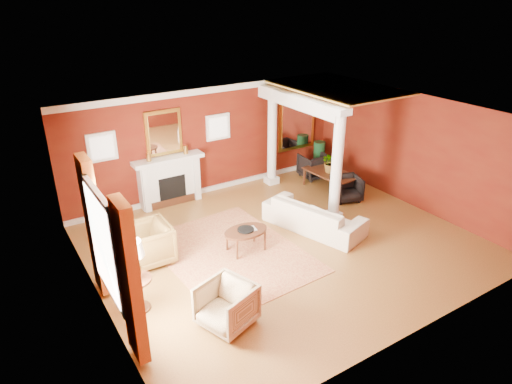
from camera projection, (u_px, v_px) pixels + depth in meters
ground at (284, 244)px, 10.22m from camera, size 8.00×8.00×0.00m
room_shell at (286, 159)px, 9.38m from camera, size 8.04×7.04×2.92m
fireplace at (170, 180)px, 11.86m from camera, size 1.85×0.42×1.29m
overmantel_mirror at (164, 133)px, 11.45m from camera, size 0.95×0.07×1.15m
flank_window_left at (102, 147)px, 10.75m from camera, size 0.70×0.07×0.70m
flank_window_right at (218, 127)px, 12.26m from camera, size 0.70×0.07×0.70m
left_window at (109, 250)px, 7.27m from camera, size 0.21×2.55×2.60m
column_front at (337, 165)px, 10.68m from camera, size 0.36×0.36×2.80m
column_back at (272, 136)px, 12.76m from camera, size 0.36×0.36×2.80m
header_beam at (298, 102)px, 11.42m from camera, size 0.30×3.20×0.32m
amber_ceiling at (337, 88)px, 11.76m from camera, size 2.30×3.40×0.04m
dining_mirror at (297, 122)px, 13.64m from camera, size 1.30×0.07×1.70m
chandelier at (335, 111)px, 12.08m from camera, size 0.60×0.62×0.75m
crown_trim at (208, 90)px, 11.71m from camera, size 8.00×0.08×0.16m
base_trim at (212, 188)px, 12.85m from camera, size 8.00×0.08×0.12m
rug at (231, 253)px, 9.84m from camera, size 2.87×3.72×0.01m
sofa at (314, 211)px, 10.66m from camera, size 1.39×2.50×0.94m
armchair_leopard at (147, 242)px, 9.35m from camera, size 0.88×0.93×0.95m
armchair_stripe at (226, 303)px, 7.62m from camera, size 1.01×1.04×0.86m
coffee_table at (246, 232)px, 9.77m from camera, size 0.99×0.99×0.50m
coffee_book at (248, 225)px, 9.72m from camera, size 0.17×0.05×0.23m
side_table at (134, 265)px, 7.78m from camera, size 0.56×0.56×1.39m
dining_table at (331, 176)px, 12.73m from camera, size 0.62×1.55×0.85m
dining_chair_near at (347, 187)px, 12.15m from camera, size 0.87×0.84×0.73m
dining_chair_far at (314, 165)px, 13.59m from camera, size 0.84×0.79×0.79m
green_urn at (319, 160)px, 14.05m from camera, size 0.40×0.40×0.96m
potted_plant at (332, 153)px, 12.46m from camera, size 0.67×0.72×0.47m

